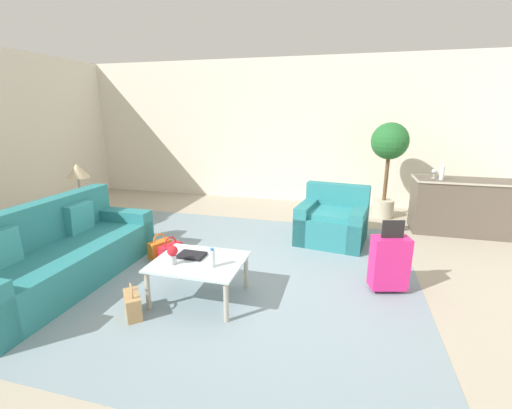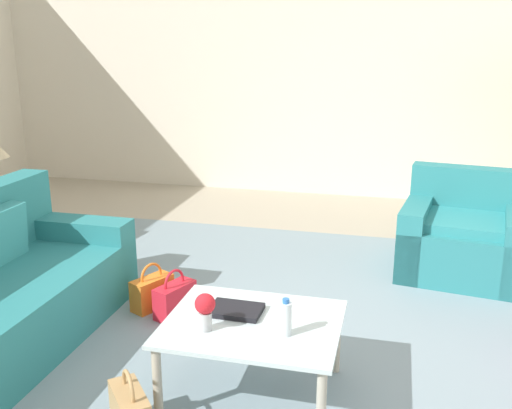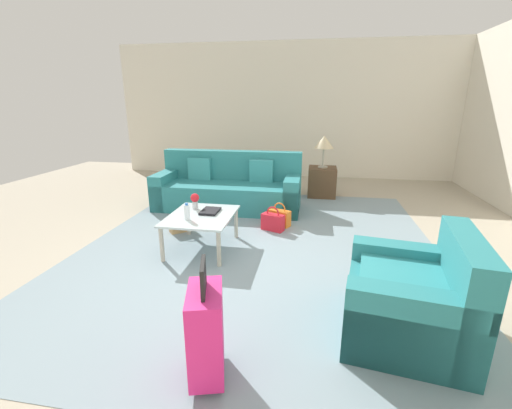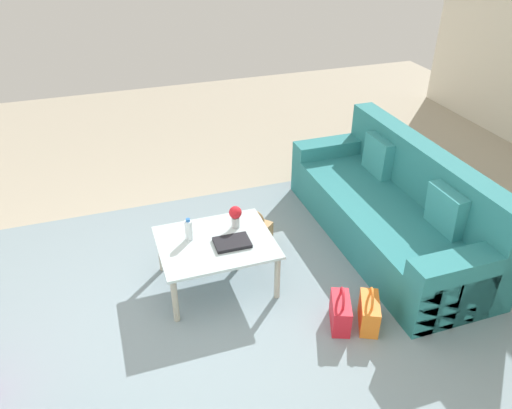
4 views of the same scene
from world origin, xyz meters
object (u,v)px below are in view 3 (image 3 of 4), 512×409
at_px(side_table, 322,182).
at_px(suitcase_magenta, 206,331).
at_px(handbag_orange, 280,217).
at_px(armchair, 416,302).
at_px(water_bottle, 187,212).
at_px(couch, 229,189).
at_px(coffee_table_book, 210,211).
at_px(handbag_tan, 181,223).
at_px(flower_vase, 195,200).
at_px(table_lamp, 324,143).
at_px(handbag_red, 273,222).
at_px(coffee_table, 201,219).

xyz_separation_m(side_table, suitcase_magenta, (4.80, -0.80, 0.08)).
bearing_deg(suitcase_magenta, side_table, 170.54).
bearing_deg(side_table, handbag_orange, -19.33).
relative_size(armchair, water_bottle, 5.50).
bearing_deg(suitcase_magenta, couch, -168.12).
distance_m(armchair, coffee_table_book, 2.54).
relative_size(armchair, suitcase_magenta, 1.32).
xyz_separation_m(armchair, coffee_table_book, (-1.43, -2.09, 0.17)).
distance_m(coffee_table_book, handbag_tan, 0.77).
xyz_separation_m(water_bottle, handbag_tan, (-0.71, -0.39, -0.41)).
bearing_deg(handbag_orange, water_bottle, -38.99).
relative_size(couch, coffee_table_book, 8.38).
bearing_deg(flower_vase, coffee_table_book, 66.50).
relative_size(water_bottle, table_lamp, 0.34).
xyz_separation_m(couch, table_lamp, (-1.00, 1.60, 0.72)).
bearing_deg(side_table, armchair, 9.26).
height_order(couch, coffee_table_book, couch).
xyz_separation_m(side_table, handbag_orange, (1.81, -0.63, -0.15)).
height_order(armchair, handbag_tan, armchair).
bearing_deg(handbag_red, couch, -138.80).
distance_m(couch, handbag_orange, 1.27).
distance_m(coffee_table, coffee_table_book, 0.16).
bearing_deg(water_bottle, couch, 180.00).
distance_m(table_lamp, suitcase_magenta, 4.91).
bearing_deg(suitcase_magenta, flower_vase, -159.05).
height_order(couch, coffee_table, couch).
bearing_deg(armchair, handbag_red, -146.66).
height_order(suitcase_magenta, handbag_red, suitcase_magenta).
distance_m(flower_vase, suitcase_magenta, 2.39).
xyz_separation_m(coffee_table_book, suitcase_magenta, (2.12, 0.62, -0.11)).
distance_m(couch, handbag_red, 1.37).
bearing_deg(handbag_tan, coffee_table, 43.32).
height_order(coffee_table_book, handbag_orange, coffee_table_book).
bearing_deg(coffee_table, water_bottle, -26.57).
bearing_deg(water_bottle, coffee_table_book, 150.64).
bearing_deg(handbag_tan, water_bottle, 28.32).
relative_size(side_table, suitcase_magenta, 0.66).
distance_m(handbag_tan, handbag_orange, 1.43).
bearing_deg(handbag_tan, coffee_table_book, 55.08).
bearing_deg(coffee_table, flower_vase, -145.71).
bearing_deg(armchair, handbag_tan, -124.50).
height_order(armchair, flower_vase, armchair).
relative_size(coffee_table_book, handbag_tan, 0.82).
bearing_deg(water_bottle, handbag_tan, -151.68).
distance_m(coffee_table, table_lamp, 3.24).
distance_m(side_table, handbag_orange, 1.92).
relative_size(water_bottle, handbag_red, 0.57).
height_order(coffee_table, side_table, side_table).
height_order(flower_vase, suitcase_magenta, suitcase_magenta).
height_order(water_bottle, side_table, water_bottle).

